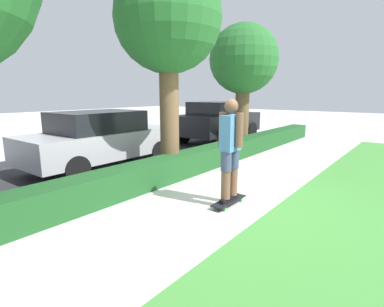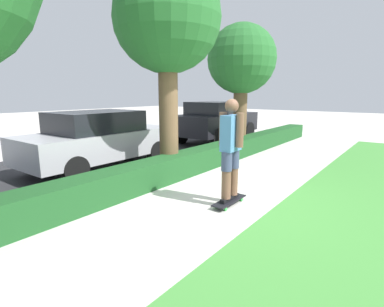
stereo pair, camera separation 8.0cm
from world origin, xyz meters
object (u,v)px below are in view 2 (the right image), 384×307
at_px(skateboard, 229,201).
at_px(tree_far, 242,61).
at_px(skater_person, 231,148).
at_px(parked_car_middle, 100,139).
at_px(tree_mid, 167,22).
at_px(parked_car_rear, 216,121).

xyz_separation_m(skateboard, tree_far, (4.73, 2.34, 2.91)).
distance_m(skater_person, parked_car_middle, 4.17).
distance_m(tree_mid, parked_car_middle, 3.40).
bearing_deg(skater_person, tree_far, 26.31).
bearing_deg(parked_car_rear, tree_mid, -160.61).
distance_m(skater_person, tree_far, 5.63).
bearing_deg(parked_car_middle, parked_car_rear, -1.41).
bearing_deg(tree_mid, parked_car_middle, 104.85).
distance_m(skater_person, tree_mid, 3.40).
relative_size(skater_person, tree_mid, 0.37).
bearing_deg(tree_mid, skater_person, -111.78).
height_order(tree_far, parked_car_rear, tree_far).
bearing_deg(tree_far, parked_car_rear, 55.68).
bearing_deg(skateboard, parked_car_middle, 85.24).
distance_m(tree_mid, parked_car_rear, 5.96).
height_order(skateboard, skater_person, skater_person).
xyz_separation_m(skateboard, skater_person, (0.00, 0.00, 0.97)).
xyz_separation_m(skater_person, tree_mid, (0.87, 2.17, 2.46)).
xyz_separation_m(skater_person, parked_car_rear, (5.88, 4.03, -0.17)).
height_order(tree_mid, parked_car_middle, tree_mid).
xyz_separation_m(tree_mid, parked_car_middle, (-0.52, 1.97, -2.72)).
distance_m(skateboard, tree_far, 6.03).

